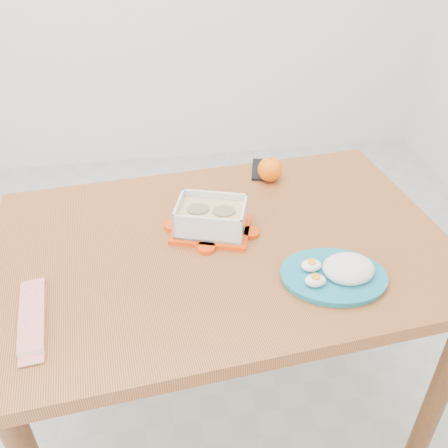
{
  "coord_description": "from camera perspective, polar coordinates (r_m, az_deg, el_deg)",
  "views": [
    {
      "loc": [
        0.02,
        -1.2,
        1.57
      ],
      "look_at": [
        0.18,
        -0.16,
        0.81
      ],
      "focal_mm": 40.0,
      "sensor_mm": 36.0,
      "label": 1
    }
  ],
  "objects": [
    {
      "name": "orange_fruit",
      "position": [
        1.59,
        5.26,
        6.22
      ],
      "size": [
        0.08,
        0.08,
        0.08
      ],
      "primitive_type": "sphere",
      "color": "orange",
      "rests_on": "dining_table"
    },
    {
      "name": "candy_bar",
      "position": [
        1.2,
        -21.07,
        -9.87
      ],
      "size": [
        0.08,
        0.22,
        0.02
      ],
      "primitive_type": "cube",
      "rotation": [
        0.0,
        0.0,
        1.69
      ],
      "color": "red",
      "rests_on": "dining_table"
    },
    {
      "name": "dining_table",
      "position": [
        1.4,
        -0.0,
        -5.29
      ],
      "size": [
        1.27,
        0.91,
        0.75
      ],
      "rotation": [
        0.0,
        0.0,
        0.1
      ],
      "color": "#AA5F30",
      "rests_on": "ground"
    },
    {
      "name": "ground",
      "position": [
        1.98,
        -6.22,
        -17.06
      ],
      "size": [
        3.5,
        3.5,
        0.0
      ],
      "primitive_type": "plane",
      "color": "#B7B7B2",
      "rests_on": "ground"
    },
    {
      "name": "rice_plate",
      "position": [
        1.24,
        12.94,
        -5.33
      ],
      "size": [
        0.3,
        0.3,
        0.07
      ],
      "rotation": [
        0.0,
        0.0,
        -0.21
      ],
      "color": "#19758C",
      "rests_on": "dining_table"
    },
    {
      "name": "food_container",
      "position": [
        1.35,
        -1.49,
        0.68
      ],
      "size": [
        0.25,
        0.21,
        0.09
      ],
      "rotation": [
        0.0,
        0.0,
        -0.3
      ],
      "color": "#E93D06",
      "rests_on": "dining_table"
    },
    {
      "name": "smartphone",
      "position": [
        1.66,
        4.42,
        6.21
      ],
      "size": [
        0.1,
        0.15,
        0.01
      ],
      "primitive_type": "cube",
      "rotation": [
        0.0,
        0.0,
        -0.23
      ],
      "color": "black",
      "rests_on": "dining_table"
    }
  ]
}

